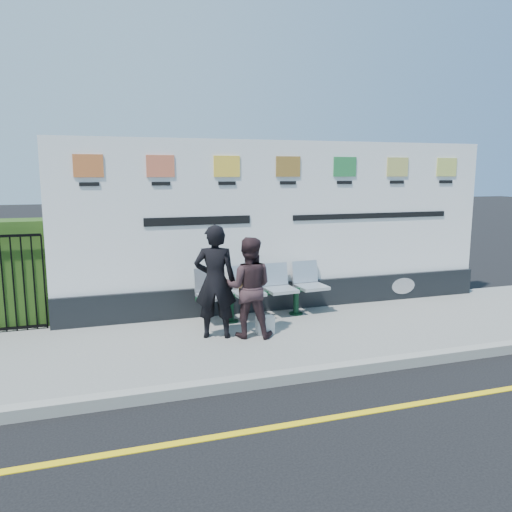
{
  "coord_description": "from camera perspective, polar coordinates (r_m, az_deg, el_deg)",
  "views": [
    {
      "loc": [
        -2.73,
        -4.43,
        2.57
      ],
      "look_at": [
        -0.32,
        3.04,
        1.25
      ],
      "focal_mm": 35.0,
      "sensor_mm": 36.0,
      "label": 1
    }
  ],
  "objects": [
    {
      "name": "carrier_bag_white",
      "position": [
        7.73,
        1.05,
        -7.89
      ],
      "size": [
        0.27,
        0.16,
        0.27
      ],
      "primitive_type": "cube",
      "color": "silver",
      "rests_on": "pavement"
    },
    {
      "name": "woman_right",
      "position": [
        7.45,
        -0.85,
        -3.6
      ],
      "size": [
        0.89,
        0.79,
        1.51
      ],
      "primitive_type": "imported",
      "rotation": [
        0.0,
        0.0,
        2.79
      ],
      "color": "#312023",
      "rests_on": "pavement"
    },
    {
      "name": "woman_left",
      "position": [
        7.41,
        -4.69,
        -2.94
      ],
      "size": [
        0.72,
        0.58,
        1.7
      ],
      "primitive_type": "imported",
      "rotation": [
        0.0,
        0.0,
        2.83
      ],
      "color": "black",
      "rests_on": "pavement"
    },
    {
      "name": "billboard",
      "position": [
        8.96,
        3.41,
        2.15
      ],
      "size": [
        8.0,
        0.3,
        3.0
      ],
      "color": "black",
      "rests_on": "pavement"
    },
    {
      "name": "pavement",
      "position": [
        7.86,
        3.48,
        -9.09
      ],
      "size": [
        14.0,
        3.0,
        0.12
      ],
      "primitive_type": "cube",
      "color": "gray",
      "rests_on": "ground"
    },
    {
      "name": "kerb",
      "position": [
        6.57,
        8.36,
        -12.91
      ],
      "size": [
        14.0,
        0.18,
        0.14
      ],
      "primitive_type": "cube",
      "color": "gray",
      "rests_on": "ground"
    },
    {
      "name": "bench",
      "position": [
        8.51,
        0.97,
        -5.48
      ],
      "size": [
        2.33,
        0.76,
        0.49
      ],
      "primitive_type": null,
      "rotation": [
        0.0,
        0.0,
        0.07
      ],
      "color": "silver",
      "rests_on": "pavement"
    },
    {
      "name": "handbag_brown",
      "position": [
        8.31,
        -0.93,
        -3.3
      ],
      "size": [
        0.3,
        0.17,
        0.23
      ],
      "primitive_type": "cube",
      "rotation": [
        0.0,
        0.0,
        0.17
      ],
      "color": "#301F0D",
      "rests_on": "bench"
    },
    {
      "name": "ground",
      "position": [
        5.8,
        12.89,
        -16.98
      ],
      "size": [
        80.0,
        80.0,
        0.0
      ],
      "primitive_type": "plane",
      "color": "black"
    },
    {
      "name": "yellow_line",
      "position": [
        5.8,
        12.9,
        -16.94
      ],
      "size": [
        14.0,
        0.1,
        0.01
      ],
      "primitive_type": "cube",
      "color": "yellow",
      "rests_on": "ground"
    }
  ]
}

